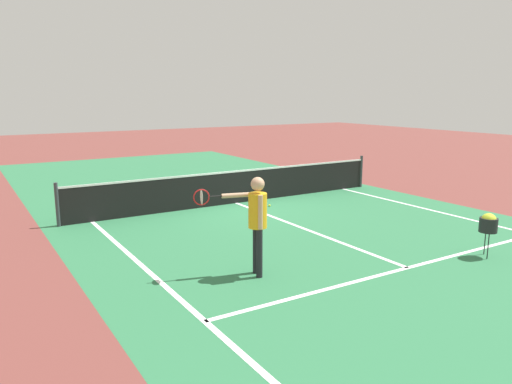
# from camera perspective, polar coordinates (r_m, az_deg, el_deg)

# --- Properties ---
(ground_plane) EXTENTS (60.00, 60.00, 0.00)m
(ground_plane) POSITION_cam_1_polar(r_m,az_deg,el_deg) (14.36, -2.31, -1.29)
(ground_plane) COLOR brown
(court_surface_inbounds) EXTENTS (10.62, 24.40, 0.00)m
(court_surface_inbounds) POSITION_cam_1_polar(r_m,az_deg,el_deg) (14.36, -2.31, -1.29)
(court_surface_inbounds) COLOR #2D7247
(court_surface_inbounds) RESTS_ON ground_plane
(line_sideline_left) EXTENTS (0.10, 11.89, 0.01)m
(line_sideline_left) POSITION_cam_1_polar(r_m,az_deg,el_deg) (7.53, -7.50, -13.34)
(line_sideline_left) COLOR white
(line_sideline_left) RESTS_ON ground_plane
(line_service_near) EXTENTS (8.22, 0.10, 0.01)m
(line_service_near) POSITION_cam_1_polar(r_m,az_deg,el_deg) (9.52, 17.17, -8.39)
(line_service_near) COLOR white
(line_service_near) RESTS_ON ground_plane
(line_center_service) EXTENTS (0.10, 6.40, 0.01)m
(line_center_service) POSITION_cam_1_polar(r_m,az_deg,el_deg) (11.75, 5.39, -4.17)
(line_center_service) COLOR white
(line_center_service) RESTS_ON ground_plane
(net) EXTENTS (9.88, 0.09, 1.07)m
(net) POSITION_cam_1_polar(r_m,az_deg,el_deg) (14.26, -2.33, 0.64)
(net) COLOR #33383D
(net) RESTS_ON ground_plane
(player_near) EXTENTS (1.16, 0.74, 1.75)m
(player_near) POSITION_cam_1_polar(r_m,az_deg,el_deg) (8.45, -0.01, -2.63)
(player_near) COLOR black
(player_near) RESTS_ON ground_plane
(ball_hopper) EXTENTS (0.34, 0.34, 0.87)m
(ball_hopper) POSITION_cam_1_polar(r_m,az_deg,el_deg) (10.53, 25.35, -3.30)
(ball_hopper) COLOR black
(ball_hopper) RESTS_ON ground_plane
(tennis_ball_near_net) EXTENTS (0.07, 0.07, 0.07)m
(tennis_ball_near_net) POSITION_cam_1_polar(r_m,az_deg,el_deg) (13.90, 1.57, -1.57)
(tennis_ball_near_net) COLOR #CCE033
(tennis_ball_near_net) RESTS_ON ground_plane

